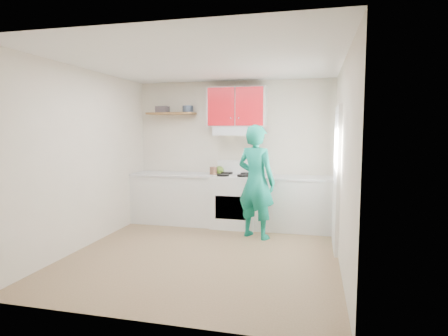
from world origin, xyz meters
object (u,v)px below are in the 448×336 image
(stove, at_px, (235,201))
(tin, at_px, (188,109))
(kettle, at_px, (219,170))
(person, at_px, (256,182))
(crock, at_px, (213,171))

(stove, distance_m, tin, 1.88)
(kettle, distance_m, person, 1.09)
(kettle, xyz_separation_m, person, (0.79, -0.75, -0.09))
(stove, relative_size, person, 0.51)
(stove, distance_m, person, 0.87)
(stove, xyz_separation_m, person, (0.47, -0.59, 0.44))
(tin, xyz_separation_m, crock, (0.52, -0.14, -1.12))
(stove, relative_size, crock, 5.77)
(kettle, xyz_separation_m, crock, (-0.07, -0.15, -0.01))
(kettle, relative_size, crock, 1.04)
(crock, bearing_deg, person, -34.93)
(tin, distance_m, crock, 1.24)
(kettle, bearing_deg, crock, -94.70)
(crock, height_order, person, person)
(kettle, height_order, crock, kettle)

